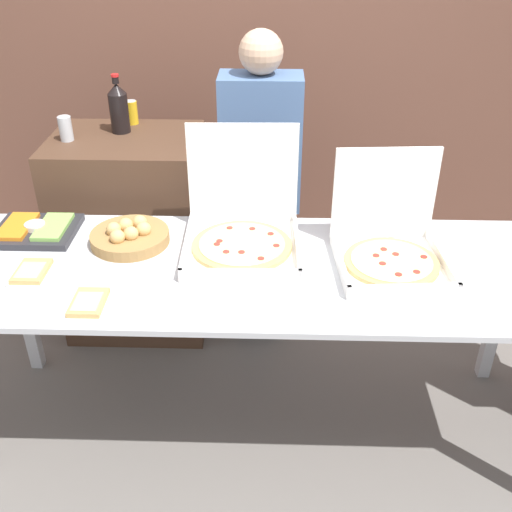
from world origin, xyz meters
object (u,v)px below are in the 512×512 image
at_px(pizza_box_near_right, 242,227).
at_px(soda_can_silver, 66,128).
at_px(paper_plate_front_right, 32,272).
at_px(veggie_tray, 36,230).
at_px(paper_plate_front_left, 89,304).
at_px(pizza_box_near_left, 390,245).
at_px(soda_bottle, 119,107).
at_px(soda_can_colored, 131,112).
at_px(person_guest_plaid, 261,192).
at_px(bread_basket, 130,236).

relative_size(pizza_box_near_right, soda_can_silver, 4.09).
xyz_separation_m(paper_plate_front_right, veggie_tray, (-0.10, 0.33, 0.01)).
distance_m(paper_plate_front_left, paper_plate_front_right, 0.35).
distance_m(pizza_box_near_right, paper_plate_front_left, 0.72).
distance_m(pizza_box_near_left, soda_bottle, 1.56).
distance_m(paper_plate_front_right, veggie_tray, 0.34).
bearing_deg(pizza_box_near_left, paper_plate_front_right, -178.12).
relative_size(soda_can_colored, person_guest_plaid, 0.07).
height_order(paper_plate_front_right, veggie_tray, veggie_tray).
distance_m(pizza_box_near_left, pizza_box_near_right, 0.62).
bearing_deg(paper_plate_front_right, pizza_box_near_left, 5.82).
bearing_deg(pizza_box_near_right, person_guest_plaid, 81.94).
distance_m(veggie_tray, person_guest_plaid, 1.11).
bearing_deg(pizza_box_near_left, paper_plate_front_left, -167.05).
distance_m(bread_basket, soda_can_colored, 0.92).
relative_size(veggie_tray, soda_bottle, 1.19).
height_order(soda_can_colored, person_guest_plaid, person_guest_plaid).
height_order(pizza_box_near_left, veggie_tray, pizza_box_near_left).
xyz_separation_m(pizza_box_near_right, bread_basket, (-0.49, -0.00, -0.05)).
height_order(paper_plate_front_left, soda_can_colored, soda_can_colored).
bearing_deg(veggie_tray, person_guest_plaid, 27.42).
bearing_deg(pizza_box_near_right, paper_plate_front_right, -163.45).
height_order(soda_bottle, soda_can_colored, soda_bottle).
xyz_separation_m(paper_plate_front_left, veggie_tray, (-0.38, 0.53, 0.01)).
xyz_separation_m(paper_plate_front_left, soda_can_silver, (-0.37, 1.08, 0.28)).
height_order(paper_plate_front_right, soda_bottle, soda_bottle).
height_order(pizza_box_near_right, veggie_tray, pizza_box_near_right).
height_order(pizza_box_near_right, bread_basket, pizza_box_near_right).
bearing_deg(soda_can_silver, paper_plate_front_right, -84.50).
relative_size(pizza_box_near_left, veggie_tray, 1.34).
distance_m(paper_plate_front_left, bread_basket, 0.47).
bearing_deg(pizza_box_near_left, bread_basket, 169.90).
relative_size(veggie_tray, soda_can_colored, 2.86).
distance_m(pizza_box_near_right, soda_can_colored, 1.10).
relative_size(bread_basket, soda_bottle, 1.14).
relative_size(soda_bottle, person_guest_plaid, 0.18).
height_order(veggie_tray, soda_bottle, soda_bottle).
bearing_deg(soda_can_colored, person_guest_plaid, -23.15).
xyz_separation_m(soda_can_silver, person_guest_plaid, (0.98, -0.04, -0.31)).
xyz_separation_m(paper_plate_front_right, soda_can_silver, (-0.08, 0.88, 0.28)).
bearing_deg(pizza_box_near_left, veggie_tray, 169.30).
distance_m(paper_plate_front_right, bread_basket, 0.43).
xyz_separation_m(bread_basket, soda_can_colored, (-0.15, 0.88, 0.26)).
bearing_deg(bread_basket, pizza_box_near_left, -6.16).
bearing_deg(paper_plate_front_left, paper_plate_front_right, 144.31).
bearing_deg(paper_plate_front_right, soda_can_colored, 80.50).
relative_size(paper_plate_front_left, person_guest_plaid, 0.14).
relative_size(pizza_box_near_left, person_guest_plaid, 0.28).
height_order(veggie_tray, soda_can_silver, soda_can_silver).
bearing_deg(soda_bottle, paper_plate_front_left, -84.24).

